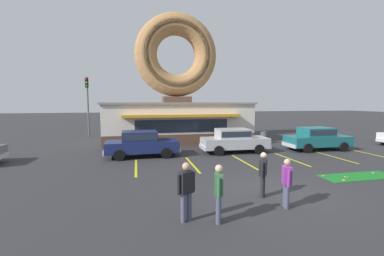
{
  "coord_description": "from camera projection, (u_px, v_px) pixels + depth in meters",
  "views": [
    {
      "loc": [
        -4.83,
        -8.35,
        3.38
      ],
      "look_at": [
        -1.94,
        5.0,
        2.0
      ],
      "focal_mm": 24.0,
      "sensor_mm": 36.0,
      "label": 1
    }
  ],
  "objects": [
    {
      "name": "mini_donut_mid_centre",
      "position": [
        348.0,
        177.0,
        11.4
      ],
      "size": [
        0.13,
        0.13,
        0.04
      ],
      "primitive_type": "torus",
      "color": "brown",
      "rests_on": "putting_mat"
    },
    {
      "name": "car_teal",
      "position": [
        317.0,
        138.0,
        18.14
      ],
      "size": [
        4.6,
        2.06,
        1.6
      ],
      "color": "#196066",
      "rests_on": "ground"
    },
    {
      "name": "traffic_light_pole",
      "position": [
        88.0,
        99.0,
        24.91
      ],
      "size": [
        0.28,
        0.47,
        5.8
      ],
      "color": "#595B60",
      "rests_on": "ground"
    },
    {
      "name": "parking_stripe_right",
      "position": [
        375.0,
        155.0,
        16.46
      ],
      "size": [
        0.12,
        3.6,
        0.01
      ],
      "primitive_type": "cube",
      "color": "yellow",
      "rests_on": "ground"
    },
    {
      "name": "putting_mat",
      "position": [
        359.0,
        176.0,
        11.65
      ],
      "size": [
        3.47,
        1.18,
        0.03
      ],
      "primitive_type": "cube",
      "color": "#197523",
      "rests_on": "ground"
    },
    {
      "name": "parking_stripe_mid_right",
      "position": [
        335.0,
        157.0,
        15.83
      ],
      "size": [
        0.12,
        3.6,
        0.01
      ],
      "primitive_type": "cube",
      "color": "yellow",
      "rests_on": "ground"
    },
    {
      "name": "trash_bin",
      "position": [
        264.0,
        137.0,
        21.03
      ],
      "size": [
        0.57,
        0.57,
        0.97
      ],
      "color": "#51565B",
      "rests_on": "ground"
    },
    {
      "name": "parking_stripe_left",
      "position": [
        192.0,
        164.0,
        13.94
      ],
      "size": [
        0.12,
        3.6,
        0.01
      ],
      "primitive_type": "cube",
      "color": "yellow",
      "rests_on": "ground"
    },
    {
      "name": "parking_stripe_far_left",
      "position": [
        136.0,
        167.0,
        13.31
      ],
      "size": [
        0.12,
        3.6,
        0.01
      ],
      "primitive_type": "cube",
      "color": "yellow",
      "rests_on": "ground"
    },
    {
      "name": "parking_stripe_mid_left",
      "position": [
        244.0,
        162.0,
        14.57
      ],
      "size": [
        0.12,
        3.6,
        0.01
      ],
      "primitive_type": "cube",
      "color": "yellow",
      "rests_on": "ground"
    },
    {
      "name": "mini_donut_near_right",
      "position": [
        323.0,
        176.0,
        11.63
      ],
      "size": [
        0.13,
        0.13,
        0.04
      ],
      "primitive_type": "torus",
      "color": "#A5724C",
      "rests_on": "putting_mat"
    },
    {
      "name": "pedestrian_hooded_kid",
      "position": [
        186.0,
        189.0,
        7.22
      ],
      "size": [
        0.56,
        0.37,
        1.71
      ],
      "color": "#474C66",
      "rests_on": "ground"
    },
    {
      "name": "car_navy",
      "position": [
        141.0,
        143.0,
        15.88
      ],
      "size": [
        4.61,
        2.08,
        1.6
      ],
      "color": "navy",
      "rests_on": "ground"
    },
    {
      "name": "ground_plane",
      "position": [
        272.0,
        194.0,
        9.48
      ],
      "size": [
        160.0,
        160.0,
        0.0
      ],
      "primitive_type": "plane",
      "color": "#2D2D30"
    },
    {
      "name": "golf_ball",
      "position": [
        345.0,
        177.0,
        11.49
      ],
      "size": [
        0.04,
        0.04,
        0.04
      ],
      "primitive_type": "sphere",
      "color": "white",
      "rests_on": "putting_mat"
    },
    {
      "name": "parking_stripe_centre",
      "position": [
        291.0,
        159.0,
        15.2
      ],
      "size": [
        0.12,
        3.6,
        0.01
      ],
      "primitive_type": "cube",
      "color": "yellow",
      "rests_on": "ground"
    },
    {
      "name": "car_silver",
      "position": [
        234.0,
        140.0,
        17.24
      ],
      "size": [
        4.6,
        2.06,
        1.6
      ],
      "color": "#B2B5BA",
      "rests_on": "ground"
    },
    {
      "name": "pedestrian_leather_jacket_man",
      "position": [
        219.0,
        191.0,
        7.14
      ],
      "size": [
        0.35,
        0.57,
        1.66
      ],
      "color": "#474C66",
      "rests_on": "ground"
    },
    {
      "name": "mini_donut_mid_right",
      "position": [
        344.0,
        180.0,
        10.99
      ],
      "size": [
        0.13,
        0.13,
        0.04
      ],
      "primitive_type": "torus",
      "color": "#D17F47",
      "rests_on": "putting_mat"
    },
    {
      "name": "pedestrian_blue_sweater_man",
      "position": [
        287.0,
        181.0,
        8.17
      ],
      "size": [
        0.35,
        0.57,
        1.59
      ],
      "color": "#474C66",
      "rests_on": "ground"
    },
    {
      "name": "mini_donut_mid_left",
      "position": [
        373.0,
        173.0,
        12.1
      ],
      "size": [
        0.13,
        0.13,
        0.04
      ],
      "primitive_type": "torus",
      "color": "#D8667F",
      "rests_on": "putting_mat"
    },
    {
      "name": "donut_shop_building",
      "position": [
        177.0,
        98.0,
        22.37
      ],
      "size": [
        12.3,
        6.75,
        10.96
      ],
      "color": "brown",
      "rests_on": "ground"
    },
    {
      "name": "pedestrian_clipboard_woman",
      "position": [
        263.0,
        172.0,
        9.13
      ],
      "size": [
        0.41,
        0.51,
        1.61
      ],
      "color": "#232328",
      "rests_on": "ground"
    }
  ]
}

